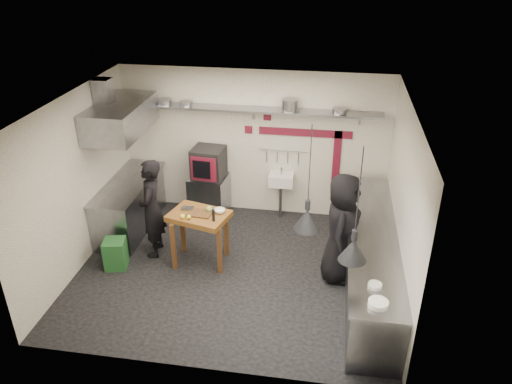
# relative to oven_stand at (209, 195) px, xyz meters

# --- Properties ---
(floor) EXTENTS (5.00, 5.00, 0.00)m
(floor) POSITION_rel_oven_stand_xyz_m (0.83, -1.79, -0.40)
(floor) COLOR black
(floor) RESTS_ON ground
(ceiling) EXTENTS (5.00, 5.00, 0.00)m
(ceiling) POSITION_rel_oven_stand_xyz_m (0.83, -1.79, 2.40)
(ceiling) COLOR beige
(ceiling) RESTS_ON floor
(wall_back) EXTENTS (5.00, 0.04, 2.80)m
(wall_back) POSITION_rel_oven_stand_xyz_m (0.83, 0.31, 1.00)
(wall_back) COLOR silver
(wall_back) RESTS_ON floor
(wall_front) EXTENTS (5.00, 0.04, 2.80)m
(wall_front) POSITION_rel_oven_stand_xyz_m (0.83, -3.89, 1.00)
(wall_front) COLOR silver
(wall_front) RESTS_ON floor
(wall_left) EXTENTS (0.04, 4.20, 2.80)m
(wall_left) POSITION_rel_oven_stand_xyz_m (-1.67, -1.79, 1.00)
(wall_left) COLOR silver
(wall_left) RESTS_ON floor
(wall_right) EXTENTS (0.04, 4.20, 2.80)m
(wall_right) POSITION_rel_oven_stand_xyz_m (3.33, -1.79, 1.00)
(wall_right) COLOR silver
(wall_right) RESTS_ON floor
(red_band_horiz) EXTENTS (1.70, 0.02, 0.14)m
(red_band_horiz) POSITION_rel_oven_stand_xyz_m (1.78, 0.29, 1.28)
(red_band_horiz) COLOR maroon
(red_band_horiz) RESTS_ON wall_back
(red_band_vert) EXTENTS (0.14, 0.02, 1.10)m
(red_band_vert) POSITION_rel_oven_stand_xyz_m (2.38, 0.29, 0.80)
(red_band_vert) COLOR maroon
(red_band_vert) RESTS_ON wall_back
(red_tile_a) EXTENTS (0.14, 0.02, 0.14)m
(red_tile_a) POSITION_rel_oven_stand_xyz_m (1.08, 0.29, 1.55)
(red_tile_a) COLOR maroon
(red_tile_a) RESTS_ON wall_back
(red_tile_b) EXTENTS (0.14, 0.02, 0.14)m
(red_tile_b) POSITION_rel_oven_stand_xyz_m (0.73, 0.29, 1.28)
(red_tile_b) COLOR maroon
(red_tile_b) RESTS_ON wall_back
(back_shelf) EXTENTS (4.60, 0.34, 0.04)m
(back_shelf) POSITION_rel_oven_stand_xyz_m (0.83, 0.13, 1.72)
(back_shelf) COLOR slate
(back_shelf) RESTS_ON wall_back
(shelf_bracket_left) EXTENTS (0.04, 0.06, 0.24)m
(shelf_bracket_left) POSITION_rel_oven_stand_xyz_m (-1.07, 0.28, 1.62)
(shelf_bracket_left) COLOR slate
(shelf_bracket_left) RESTS_ON wall_back
(shelf_bracket_mid) EXTENTS (0.04, 0.06, 0.24)m
(shelf_bracket_mid) POSITION_rel_oven_stand_xyz_m (0.83, 0.28, 1.62)
(shelf_bracket_mid) COLOR slate
(shelf_bracket_mid) RESTS_ON wall_back
(shelf_bracket_right) EXTENTS (0.04, 0.06, 0.24)m
(shelf_bracket_right) POSITION_rel_oven_stand_xyz_m (2.73, 0.28, 1.62)
(shelf_bracket_right) COLOR slate
(shelf_bracket_right) RESTS_ON wall_back
(pan_far_left) EXTENTS (0.30, 0.30, 0.09)m
(pan_far_left) POSITION_rel_oven_stand_xyz_m (-0.79, 0.13, 1.79)
(pan_far_left) COLOR slate
(pan_far_left) RESTS_ON back_shelf
(pan_mid_left) EXTENTS (0.27, 0.27, 0.07)m
(pan_mid_left) POSITION_rel_oven_stand_xyz_m (-0.39, 0.13, 1.78)
(pan_mid_left) COLOR slate
(pan_mid_left) RESTS_ON back_shelf
(stock_pot) EXTENTS (0.38, 0.38, 0.20)m
(stock_pot) POSITION_rel_oven_stand_xyz_m (1.50, 0.13, 1.84)
(stock_pot) COLOR slate
(stock_pot) RESTS_ON back_shelf
(pan_right) EXTENTS (0.31, 0.31, 0.08)m
(pan_right) POSITION_rel_oven_stand_xyz_m (2.36, 0.13, 1.78)
(pan_right) COLOR slate
(pan_right) RESTS_ON back_shelf
(oven_stand) EXTENTS (0.74, 0.69, 0.80)m
(oven_stand) POSITION_rel_oven_stand_xyz_m (0.00, 0.00, 0.00)
(oven_stand) COLOR slate
(oven_stand) RESTS_ON floor
(combi_oven) EXTENTS (0.62, 0.58, 0.58)m
(combi_oven) POSITION_rel_oven_stand_xyz_m (0.02, -0.00, 0.69)
(combi_oven) COLOR black
(combi_oven) RESTS_ON oven_stand
(oven_door) EXTENTS (0.48, 0.07, 0.46)m
(oven_door) POSITION_rel_oven_stand_xyz_m (0.00, -0.31, 0.69)
(oven_door) COLOR maroon
(oven_door) RESTS_ON combi_oven
(oven_glass) EXTENTS (0.33, 0.05, 0.34)m
(oven_glass) POSITION_rel_oven_stand_xyz_m (-0.03, -0.33, 0.69)
(oven_glass) COLOR black
(oven_glass) RESTS_ON oven_door
(hand_sink) EXTENTS (0.46, 0.34, 0.22)m
(hand_sink) POSITION_rel_oven_stand_xyz_m (1.38, 0.13, 0.38)
(hand_sink) COLOR silver
(hand_sink) RESTS_ON wall_back
(sink_tap) EXTENTS (0.03, 0.03, 0.14)m
(sink_tap) POSITION_rel_oven_stand_xyz_m (1.38, 0.13, 0.56)
(sink_tap) COLOR slate
(sink_tap) RESTS_ON hand_sink
(sink_drain) EXTENTS (0.06, 0.06, 0.66)m
(sink_drain) POSITION_rel_oven_stand_xyz_m (1.38, 0.09, -0.06)
(sink_drain) COLOR slate
(sink_drain) RESTS_ON floor
(utensil_rail) EXTENTS (0.90, 0.02, 0.02)m
(utensil_rail) POSITION_rel_oven_stand_xyz_m (1.38, 0.27, 0.92)
(utensil_rail) COLOR slate
(utensil_rail) RESTS_ON wall_back
(counter_right) EXTENTS (0.70, 3.80, 0.90)m
(counter_right) POSITION_rel_oven_stand_xyz_m (2.98, -1.79, 0.05)
(counter_right) COLOR slate
(counter_right) RESTS_ON floor
(counter_right_top) EXTENTS (0.76, 3.90, 0.03)m
(counter_right_top) POSITION_rel_oven_stand_xyz_m (2.98, -1.79, 0.52)
(counter_right_top) COLOR slate
(counter_right_top) RESTS_ON counter_right
(plate_stack) EXTENTS (0.25, 0.25, 0.07)m
(plate_stack) POSITION_rel_oven_stand_xyz_m (2.95, -3.45, 0.56)
(plate_stack) COLOR silver
(plate_stack) RESTS_ON counter_right_top
(small_bowl_right) EXTENTS (0.20, 0.20, 0.05)m
(small_bowl_right) POSITION_rel_oven_stand_xyz_m (2.93, -3.10, 0.56)
(small_bowl_right) COLOR silver
(small_bowl_right) RESTS_ON counter_right_top
(counter_left) EXTENTS (0.70, 1.90, 0.90)m
(counter_left) POSITION_rel_oven_stand_xyz_m (-1.32, -0.74, 0.05)
(counter_left) COLOR slate
(counter_left) RESTS_ON floor
(counter_left_top) EXTENTS (0.76, 2.00, 0.03)m
(counter_left_top) POSITION_rel_oven_stand_xyz_m (-1.32, -0.74, 0.52)
(counter_left_top) COLOR slate
(counter_left_top) RESTS_ON counter_left
(extractor_hood) EXTENTS (0.78, 1.60, 0.50)m
(extractor_hood) POSITION_rel_oven_stand_xyz_m (-1.27, -0.74, 1.75)
(extractor_hood) COLOR slate
(extractor_hood) RESTS_ON ceiling
(hood_duct) EXTENTS (0.28, 0.28, 0.50)m
(hood_duct) POSITION_rel_oven_stand_xyz_m (-1.52, -0.74, 2.15)
(hood_duct) COLOR slate
(hood_duct) RESTS_ON ceiling
(green_bin) EXTENTS (0.41, 0.41, 0.50)m
(green_bin) POSITION_rel_oven_stand_xyz_m (-1.09, -1.98, -0.15)
(green_bin) COLOR #1F5525
(green_bin) RESTS_ON floor
(prep_table) EXTENTS (1.05, 0.85, 0.92)m
(prep_table) POSITION_rel_oven_stand_xyz_m (0.25, -1.61, 0.06)
(prep_table) COLOR brown
(prep_table) RESTS_ON floor
(cutting_board) EXTENTS (0.40, 0.29, 0.02)m
(cutting_board) POSITION_rel_oven_stand_xyz_m (0.27, -1.62, 0.53)
(cutting_board) COLOR #53321A
(cutting_board) RESTS_ON prep_table
(pepper_mill) EXTENTS (0.05, 0.05, 0.20)m
(pepper_mill) POSITION_rel_oven_stand_xyz_m (0.54, -1.80, 0.62)
(pepper_mill) COLOR black
(pepper_mill) RESTS_ON prep_table
(lemon_a) EXTENTS (0.09, 0.09, 0.07)m
(lemon_a) POSITION_rel_oven_stand_xyz_m (0.04, -1.81, 0.56)
(lemon_a) COLOR yellow
(lemon_a) RESTS_ON prep_table
(lemon_b) EXTENTS (0.08, 0.08, 0.07)m
(lemon_b) POSITION_rel_oven_stand_xyz_m (0.14, -1.81, 0.56)
(lemon_b) COLOR yellow
(lemon_b) RESTS_ON prep_table
(veg_ball) EXTENTS (0.11, 0.11, 0.11)m
(veg_ball) POSITION_rel_oven_stand_xyz_m (0.40, -1.53, 0.57)
(veg_ball) COLOR #759B45
(veg_ball) RESTS_ON prep_table
(steel_tray) EXTENTS (0.21, 0.14, 0.03)m
(steel_tray) POSITION_rel_oven_stand_xyz_m (0.03, -1.51, 0.54)
(steel_tray) COLOR slate
(steel_tray) RESTS_ON prep_table
(bowl) EXTENTS (0.21, 0.21, 0.06)m
(bowl) POSITION_rel_oven_stand_xyz_m (0.57, -1.52, 0.55)
(bowl) COLOR silver
(bowl) RESTS_ON prep_table
(heat_lamp_near) EXTENTS (0.38, 0.38, 1.50)m
(heat_lamp_near) POSITION_rel_oven_stand_xyz_m (2.01, -2.43, 1.65)
(heat_lamp_near) COLOR black
(heat_lamp_near) RESTS_ON ceiling
(heat_lamp_far) EXTENTS (0.46, 0.46, 1.52)m
(heat_lamp_far) POSITION_rel_oven_stand_xyz_m (2.62, -3.06, 1.64)
(heat_lamp_far) COLOR black
(heat_lamp_far) RESTS_ON ceiling
(chef_left) EXTENTS (0.49, 0.68, 1.72)m
(chef_left) POSITION_rel_oven_stand_xyz_m (-0.60, -1.48, 0.46)
(chef_left) COLOR black
(chef_left) RESTS_ON floor
(chef_right) EXTENTS (0.70, 0.96, 1.80)m
(chef_right) POSITION_rel_oven_stand_xyz_m (2.51, -1.68, 0.50)
(chef_right) COLOR black
(chef_right) RESTS_ON floor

